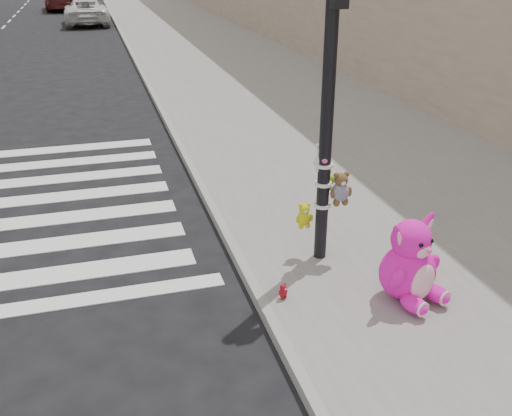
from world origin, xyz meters
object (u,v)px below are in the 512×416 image
object	(u,v)px
pink_bunny	(410,266)
signal_pole	(327,137)
red_teddy	(283,291)
car_white_near	(86,12)

from	to	relation	value
pink_bunny	signal_pole	bearing A→B (deg)	96.34
red_teddy	car_white_near	world-z (taller)	car_white_near
pink_bunny	red_teddy	bearing A→B (deg)	145.39
red_teddy	car_white_near	bearing A→B (deg)	62.22
red_teddy	car_white_near	xyz separation A→B (m)	(-1.80, 29.93, 0.47)
signal_pole	pink_bunny	size ratio (longest dim) A/B	3.76
signal_pole	pink_bunny	distance (m)	1.84
pink_bunny	car_white_near	xyz separation A→B (m)	(-3.21, 30.32, 0.14)
signal_pole	red_teddy	distance (m)	1.95
signal_pole	car_white_near	size ratio (longest dim) A/B	0.78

